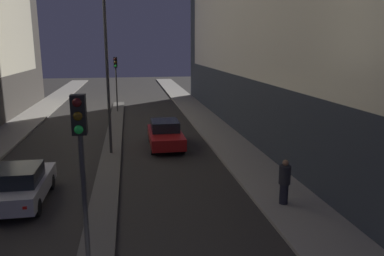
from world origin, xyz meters
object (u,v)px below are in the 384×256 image
Objects in this scene: traffic_light_near at (81,152)px; car_right_lane at (165,134)px; pedestrian_on_right_sidewalk at (284,181)px; traffic_light_mid at (116,72)px; car_left_lane at (20,185)px; street_lamp at (106,44)px.

traffic_light_near is 14.00m from car_right_lane.
pedestrian_on_right_sidewalk is (3.60, -9.26, 0.25)m from car_right_lane.
traffic_light_near is 8.32m from pedestrian_on_right_sidewalk.
car_left_lane is at bearing -99.22° from traffic_light_mid.
traffic_light_mid is 19.95m from car_left_lane.
pedestrian_on_right_sidewalk is (9.92, -1.96, 0.26)m from car_left_lane.
car_left_lane is (-3.16, -6.09, -5.31)m from street_lamp.
car_left_lane is (-3.16, -19.48, -2.90)m from traffic_light_mid.
traffic_light_mid is (0.00, 25.50, 0.00)m from traffic_light_near.
street_lamp is 2.20× the size of car_left_lane.
street_lamp is 6.29m from car_right_lane.
traffic_light_near is 7.39m from car_left_lane.
car_left_lane is 9.66m from car_right_lane.
pedestrian_on_right_sidewalk is at bearing -72.50° from traffic_light_mid.
street_lamp is at bearing 90.00° from traffic_light_near.
traffic_light_near is 1.00× the size of traffic_light_mid.
car_left_lane is at bearing -117.45° from street_lamp.
traffic_light_mid reaches higher than pedestrian_on_right_sidewalk.
car_right_lane is at bearing -75.44° from traffic_light_mid.
traffic_light_mid is 22.63m from pedestrian_on_right_sidewalk.
car_right_lane is (3.16, 1.22, -5.30)m from street_lamp.
traffic_light_mid is at bearing 80.78° from car_left_lane.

